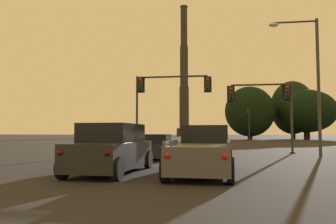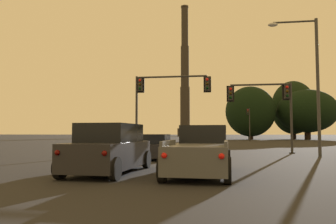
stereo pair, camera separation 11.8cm
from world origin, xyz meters
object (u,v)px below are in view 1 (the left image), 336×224
(hatchback_left_lane_front, at_px, (156,147))
(traffic_light_far_right, at_px, (248,119))
(pickup_truck_center_lane_second, at_px, (203,152))
(suv_left_lane_second, at_px, (112,149))
(traffic_light_overhead_left, at_px, (162,93))
(smokestack, at_px, (184,85))
(traffic_light_overhead_right, at_px, (269,100))
(street_lamp, at_px, (311,72))

(hatchback_left_lane_front, relative_size, traffic_light_far_right, 0.67)
(pickup_truck_center_lane_second, xyz_separation_m, traffic_light_far_right, (6.43, 50.11, 3.22))
(suv_left_lane_second, relative_size, traffic_light_far_right, 0.81)
(traffic_light_overhead_left, height_order, smokestack, smokestack)
(traffic_light_overhead_right, distance_m, smokestack, 122.93)
(pickup_truck_center_lane_second, height_order, hatchback_left_lane_front, pickup_truck_center_lane_second)
(suv_left_lane_second, relative_size, street_lamp, 0.56)
(traffic_light_overhead_left, bearing_deg, traffic_light_far_right, 74.85)
(traffic_light_overhead_left, height_order, traffic_light_far_right, traffic_light_far_right)
(hatchback_left_lane_front, height_order, traffic_light_overhead_right, traffic_light_overhead_right)
(suv_left_lane_second, xyz_separation_m, traffic_light_far_right, (9.87, 50.49, 3.13))
(traffic_light_far_right, distance_m, traffic_light_overhead_right, 37.28)
(traffic_light_overhead_right, bearing_deg, traffic_light_far_right, 86.92)
(traffic_light_overhead_left, xyz_separation_m, street_lamp, (10.23, -3.17, 0.81))
(suv_left_lane_second, relative_size, traffic_light_overhead_left, 0.82)
(smokestack, bearing_deg, street_lamp, -80.72)
(suv_left_lane_second, bearing_deg, street_lamp, 47.28)
(traffic_light_overhead_right, bearing_deg, suv_left_lane_second, -120.68)
(suv_left_lane_second, distance_m, traffic_light_overhead_left, 13.53)
(pickup_truck_center_lane_second, xyz_separation_m, hatchback_left_lane_front, (-2.96, 6.38, -0.14))
(suv_left_lane_second, bearing_deg, smokestack, 97.00)
(traffic_light_overhead_right, xyz_separation_m, street_lamp, (2.08, -3.43, 1.41))
(suv_left_lane_second, xyz_separation_m, traffic_light_overhead_right, (7.87, 13.27, 3.11))
(pickup_truck_center_lane_second, bearing_deg, hatchback_left_lane_front, 116.74)
(suv_left_lane_second, height_order, traffic_light_far_right, traffic_light_far_right)
(traffic_light_overhead_left, distance_m, traffic_light_far_right, 38.83)
(traffic_light_overhead_left, bearing_deg, street_lamp, -17.22)
(traffic_light_overhead_left, bearing_deg, hatchback_left_lane_front, -83.14)
(suv_left_lane_second, height_order, pickup_truck_center_lane_second, suv_left_lane_second)
(street_lamp, bearing_deg, traffic_light_overhead_left, 162.78)
(pickup_truck_center_lane_second, relative_size, traffic_light_far_right, 0.90)
(traffic_light_overhead_right, xyz_separation_m, smokestack, (-18.09, 120.07, 19.21))
(traffic_light_overhead_left, xyz_separation_m, traffic_light_far_right, (10.15, 37.48, -0.58))
(pickup_truck_center_lane_second, bearing_deg, traffic_light_overhead_right, 72.85)
(suv_left_lane_second, bearing_deg, traffic_light_overhead_right, 61.93)
(traffic_light_overhead_left, distance_m, traffic_light_overhead_right, 8.17)
(suv_left_lane_second, bearing_deg, traffic_light_overhead_left, 93.83)
(traffic_light_far_right, height_order, smokestack, smokestack)
(pickup_truck_center_lane_second, bearing_deg, street_lamp, 57.27)
(suv_left_lane_second, bearing_deg, pickup_truck_center_lane_second, 8.98)
(street_lamp, relative_size, smokestack, 0.15)
(suv_left_lane_second, xyz_separation_m, street_lamp, (9.96, 9.84, 4.52))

